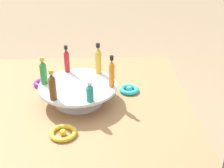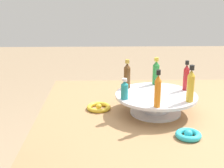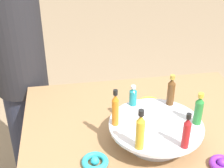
% 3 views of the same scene
% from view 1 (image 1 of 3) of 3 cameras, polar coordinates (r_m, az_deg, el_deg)
% --- Properties ---
extents(party_table, '(1.03, 1.03, 0.78)m').
position_cam_1_polar(party_table, '(1.69, -5.40, -14.62)').
color(party_table, '#9E754C').
rests_on(party_table, ground_plane).
extents(display_stand, '(0.36, 0.36, 0.09)m').
position_cam_1_polar(display_stand, '(1.42, -6.19, -1.26)').
color(display_stand, silver).
rests_on(display_stand, party_table).
extents(bottle_brown, '(0.03, 0.03, 0.13)m').
position_cam_1_polar(bottle_brown, '(1.28, -10.84, -0.38)').
color(bottle_brown, brown).
rests_on(bottle_brown, display_stand).
extents(bottle_teal, '(0.03, 0.03, 0.09)m').
position_cam_1_polar(bottle_teal, '(1.26, -4.07, -1.52)').
color(bottle_teal, teal).
rests_on(bottle_teal, display_stand).
extents(bottle_orange, '(0.03, 0.03, 0.15)m').
position_cam_1_polar(bottle_orange, '(1.36, -0.06, 2.07)').
color(bottle_orange, orange).
rests_on(bottle_orange, display_stand).
extents(bottle_gold, '(0.03, 0.03, 0.15)m').
position_cam_1_polar(bottle_gold, '(1.48, -2.53, 4.47)').
color(bottle_gold, gold).
rests_on(bottle_gold, display_stand).
extents(bottle_red, '(0.03, 0.03, 0.13)m').
position_cam_1_polar(bottle_red, '(1.51, -8.28, 4.37)').
color(bottle_red, '#B21E23').
rests_on(bottle_red, display_stand).
extents(bottle_green, '(0.03, 0.03, 0.13)m').
position_cam_1_polar(bottle_green, '(1.42, -12.44, 2.21)').
color(bottle_green, '#288438').
rests_on(bottle_green, display_stand).
extents(ribbon_bow_purple, '(0.09, 0.09, 0.03)m').
position_cam_1_polar(ribbon_bow_purple, '(1.61, -12.66, 0.16)').
color(ribbon_bow_purple, purple).
rests_on(ribbon_bow_purple, party_table).
extents(ribbon_bow_gold, '(0.11, 0.11, 0.03)m').
position_cam_1_polar(ribbon_bow_gold, '(1.24, -8.92, -8.84)').
color(ribbon_bow_gold, gold).
rests_on(ribbon_bow_gold, party_table).
extents(ribbon_bow_teal, '(0.10, 0.10, 0.03)m').
position_cam_1_polar(ribbon_bow_teal, '(1.52, 3.16, -1.01)').
color(ribbon_bow_teal, '#2DB7CC').
rests_on(ribbon_bow_teal, party_table).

